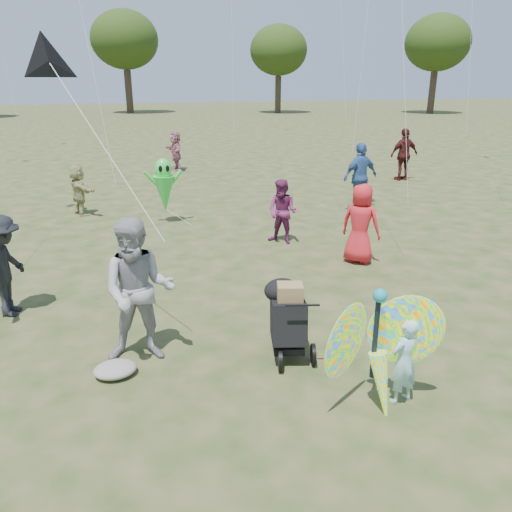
{
  "coord_description": "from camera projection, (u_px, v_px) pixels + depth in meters",
  "views": [
    {
      "loc": [
        -2.42,
        -5.39,
        3.68
      ],
      "look_at": [
        -0.2,
        1.5,
        1.1
      ],
      "focal_mm": 35.0,
      "sensor_mm": 36.0,
      "label": 1
    }
  ],
  "objects": [
    {
      "name": "child_girl",
      "position": [
        404.0,
        361.0,
        5.85
      ],
      "size": [
        0.44,
        0.34,
        1.09
      ],
      "primitive_type": "imported",
      "rotation": [
        0.0,
        0.0,
        3.34
      ],
      "color": "#99CFD9",
      "rests_on": "ground"
    },
    {
      "name": "delta_kite_rig",
      "position": [
        50.0,
        63.0,
        6.7
      ],
      "size": [
        1.69,
        1.65,
        2.69
      ],
      "color": "black",
      "rests_on": "ground"
    },
    {
      "name": "crowd_a",
      "position": [
        361.0,
        224.0,
        10.35
      ],
      "size": [
        0.94,
        0.97,
        1.68
      ],
      "primitive_type": "imported",
      "rotation": [
        0.0,
        0.0,
        2.29
      ],
      "color": "red",
      "rests_on": "ground"
    },
    {
      "name": "tree_line",
      "position": [
        152.0,
        42.0,
        45.87
      ],
      "size": [
        91.78,
        33.6,
        10.79
      ],
      "color": "#3A2D21",
      "rests_on": "ground"
    },
    {
      "name": "jogging_stroller",
      "position": [
        287.0,
        314.0,
        6.89
      ],
      "size": [
        0.69,
        1.12,
        1.09
      ],
      "rotation": [
        0.0,
        0.0,
        -0.29
      ],
      "color": "black",
      "rests_on": "ground"
    },
    {
      "name": "alien_kite",
      "position": [
        164.0,
        188.0,
        13.14
      ],
      "size": [
        1.12,
        0.69,
        1.74
      ],
      "color": "#33D942",
      "rests_on": "ground"
    },
    {
      "name": "crowd_c",
      "position": [
        360.0,
        177.0,
        14.55
      ],
      "size": [
        1.22,
        0.68,
        1.96
      ],
      "primitive_type": "imported",
      "rotation": [
        0.0,
        0.0,
        3.32
      ],
      "color": "#385E9A",
      "rests_on": "ground"
    },
    {
      "name": "crowd_d",
      "position": [
        79.0,
        190.0,
        14.08
      ],
      "size": [
        0.89,
        1.38,
        1.42
      ],
      "primitive_type": "imported",
      "rotation": [
        0.0,
        0.0,
        1.96
      ],
      "color": "tan",
      "rests_on": "ground"
    },
    {
      "name": "butterfly_kite",
      "position": [
        378.0,
        351.0,
        5.67
      ],
      "size": [
        1.74,
        0.75,
        1.71
      ],
      "color": "red",
      "rests_on": "ground"
    },
    {
      "name": "crowd_b",
      "position": [
        5.0,
        266.0,
        8.01
      ],
      "size": [
        0.86,
        1.2,
        1.68
      ],
      "primitive_type": "imported",
      "rotation": [
        0.0,
        0.0,
        1.34
      ],
      "color": "black",
      "rests_on": "ground"
    },
    {
      "name": "crowd_j",
      "position": [
        176.0,
        151.0,
        21.06
      ],
      "size": [
        0.68,
        1.55,
        1.62
      ],
      "primitive_type": "imported",
      "rotation": [
        0.0,
        0.0,
        4.85
      ],
      "color": "#A05B6F",
      "rests_on": "ground"
    },
    {
      "name": "grey_bag",
      "position": [
        115.0,
        369.0,
        6.53
      ],
      "size": [
        0.56,
        0.46,
        0.18
      ],
      "primitive_type": "ellipsoid",
      "color": "gray",
      "rests_on": "ground"
    },
    {
      "name": "ground",
      "position": [
        304.0,
        366.0,
        6.76
      ],
      "size": [
        160.0,
        160.0,
        0.0
      ],
      "primitive_type": "plane",
      "color": "#51592B",
      "rests_on": "ground"
    },
    {
      "name": "adult_man",
      "position": [
        139.0,
        291.0,
        6.64
      ],
      "size": [
        1.12,
        0.96,
        2.01
      ],
      "primitive_type": "imported",
      "rotation": [
        0.0,
        0.0,
        -0.22
      ],
      "color": "#96949A",
      "rests_on": "ground"
    },
    {
      "name": "crowd_e",
      "position": [
        282.0,
        212.0,
        11.62
      ],
      "size": [
        0.92,
        0.92,
        1.51
      ],
      "primitive_type": "imported",
      "rotation": [
        0.0,
        0.0,
        5.46
      ],
      "color": "#6D2452",
      "rests_on": "ground"
    },
    {
      "name": "crowd_h",
      "position": [
        404.0,
        155.0,
        18.85
      ],
      "size": [
        1.15,
        0.5,
        1.95
      ],
      "primitive_type": "imported",
      "rotation": [
        0.0,
        0.0,
        3.17
      ],
      "color": "#451717",
      "rests_on": "ground"
    }
  ]
}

